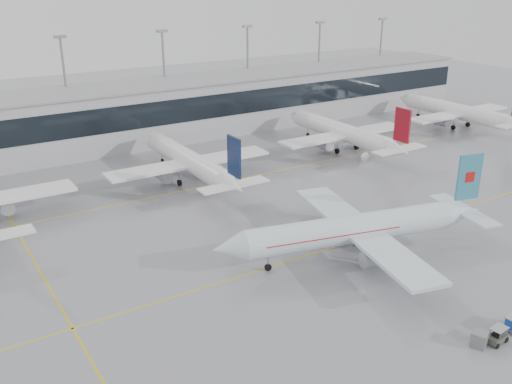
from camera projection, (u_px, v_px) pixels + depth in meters
ground at (306, 256)px, 73.70m from camera, size 320.00×320.00×0.00m
taxi_line_main at (306, 256)px, 73.70m from camera, size 120.00×0.25×0.01m
taxi_line_north at (200, 187)px, 97.36m from camera, size 120.00×0.25×0.01m
taxi_line_cross at (39, 269)px, 70.57m from camera, size 0.25×60.00×0.01m
terminal at (130, 116)px, 120.43m from camera, size 180.00×15.00×12.00m
terminal_glass at (143, 116)px, 113.94m from camera, size 180.00×0.20×5.00m
terminal_roof at (127, 86)px, 118.20m from camera, size 182.00×16.00×0.40m
light_masts at (117, 77)px, 122.52m from camera, size 156.40×1.00×22.60m
air_canada_jet at (359, 228)px, 72.56m from camera, size 37.67×30.91×12.09m
parked_jet_c at (189, 161)px, 98.93m from camera, size 29.64×36.96×11.72m
parked_jet_d at (344, 133)px, 116.39m from camera, size 29.64×36.96×11.72m
parked_jet_e at (458, 112)px, 133.84m from camera, size 29.64×36.96×11.72m
baggage_tug at (497, 338)px, 56.32m from camera, size 3.38×1.59×1.62m
gse_unit at (480, 339)px, 55.79m from camera, size 1.93×1.87×1.52m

